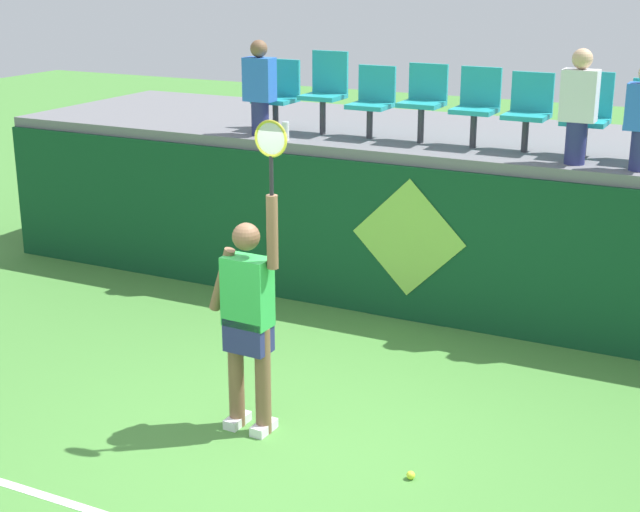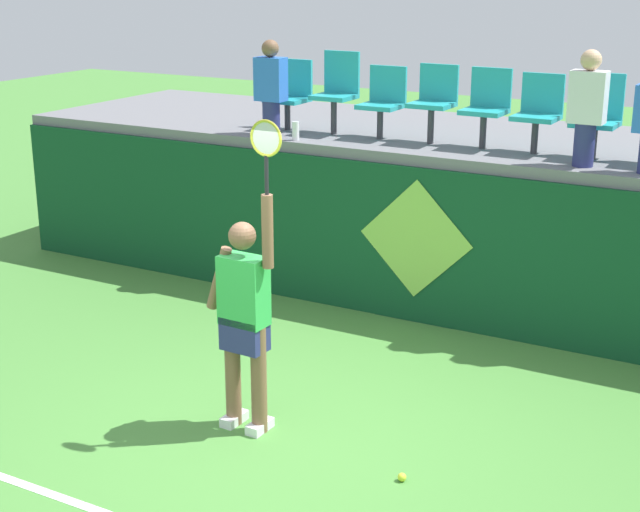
{
  "view_description": "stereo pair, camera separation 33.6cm",
  "coord_description": "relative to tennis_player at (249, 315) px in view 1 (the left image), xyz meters",
  "views": [
    {
      "loc": [
        3.38,
        -5.93,
        3.72
      ],
      "look_at": [
        -0.17,
        1.1,
        1.26
      ],
      "focal_mm": 53.52,
      "sensor_mm": 36.0,
      "label": 1
    },
    {
      "loc": [
        3.67,
        -5.77,
        3.72
      ],
      "look_at": [
        -0.17,
        1.1,
        1.26
      ],
      "focal_mm": 53.52,
      "sensor_mm": 36.0,
      "label": 2
    }
  ],
  "objects": [
    {
      "name": "spectator_platform",
      "position": [
        0.33,
        4.37,
        0.74
      ],
      "size": [
        11.06,
        2.87,
        0.12
      ],
      "primitive_type": "cube",
      "color": "slate",
      "rests_on": "court_back_wall"
    },
    {
      "name": "tennis_ball",
      "position": [
        1.48,
        -0.16,
        -0.97
      ],
      "size": [
        0.07,
        0.07,
        0.07
      ],
      "primitive_type": "sphere",
      "color": "#D1E533",
      "rests_on": "ground_plane"
    },
    {
      "name": "tennis_player",
      "position": [
        0.0,
        0.0,
        0.0
      ],
      "size": [
        0.75,
        0.27,
        2.58
      ],
      "color": "white",
      "rests_on": "ground_plane"
    },
    {
      "name": "court_back_wall",
      "position": [
        0.33,
        2.99,
        -0.16
      ],
      "size": [
        11.06,
        0.2,
        1.68
      ],
      "primitive_type": "cube",
      "color": "#0F4223",
      "rests_on": "ground_plane"
    },
    {
      "name": "spectator_0",
      "position": [
        1.8,
        3.23,
        1.38
      ],
      "size": [
        0.34,
        0.2,
        1.11
      ],
      "color": "navy",
      "rests_on": "spectator_platform"
    },
    {
      "name": "water_bottle",
      "position": [
        -1.33,
        3.06,
        0.9
      ],
      "size": [
        0.08,
        0.08,
        0.21
      ],
      "primitive_type": "cylinder",
      "color": "white",
      "rests_on": "spectator_platform"
    },
    {
      "name": "stadium_chair_0",
      "position": [
        -1.76,
        3.68,
        1.22
      ],
      "size": [
        0.44,
        0.42,
        0.8
      ],
      "color": "#38383D",
      "rests_on": "spectator_platform"
    },
    {
      "name": "stadium_chair_5",
      "position": [
        1.2,
        3.68,
        1.24
      ],
      "size": [
        0.44,
        0.42,
        0.8
      ],
      "color": "#38383D",
      "rests_on": "spectator_platform"
    },
    {
      "name": "stadium_chair_6",
      "position": [
        1.8,
        3.68,
        1.24
      ],
      "size": [
        0.44,
        0.42,
        0.84
      ],
      "color": "#38383D",
      "rests_on": "spectator_platform"
    },
    {
      "name": "spectator_1",
      "position": [
        -1.76,
        3.24,
        1.35
      ],
      "size": [
        0.34,
        0.2,
        1.06
      ],
      "color": "navy",
      "rests_on": "spectator_platform"
    },
    {
      "name": "wall_signage_mount",
      "position": [
        0.22,
        2.88,
        -1.0
      ],
      "size": [
        1.27,
        0.01,
        1.56
      ],
      "color": "#0F4223",
      "rests_on": "ground_plane"
    },
    {
      "name": "stadium_chair_1",
      "position": [
        -1.14,
        3.68,
        1.31
      ],
      "size": [
        0.44,
        0.42,
        0.92
      ],
      "color": "#38383D",
      "rests_on": "spectator_platform"
    },
    {
      "name": "ground_plane",
      "position": [
        0.33,
        -0.16,
        -1.0
      ],
      "size": [
        40.0,
        40.0,
        0.0
      ],
      "primitive_type": "plane",
      "color": "#478438"
    },
    {
      "name": "stadium_chair_2",
      "position": [
        -0.56,
        3.68,
        1.23
      ],
      "size": [
        0.44,
        0.42,
        0.79
      ],
      "color": "#38383D",
      "rests_on": "spectator_platform"
    },
    {
      "name": "stadium_chair_3",
      "position": [
        0.05,
        3.67,
        1.28
      ],
      "size": [
        0.44,
        0.42,
        0.84
      ],
      "color": "#38383D",
      "rests_on": "spectator_platform"
    },
    {
      "name": "stadium_chair_4",
      "position": [
        0.64,
        3.68,
        1.26
      ],
      "size": [
        0.44,
        0.42,
        0.83
      ],
      "color": "#38383D",
      "rests_on": "spectator_platform"
    }
  ]
}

